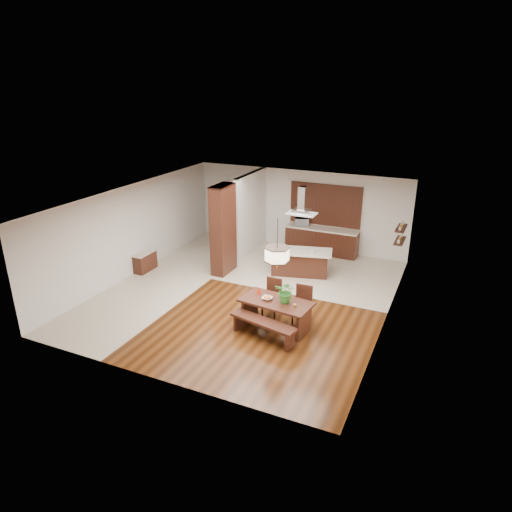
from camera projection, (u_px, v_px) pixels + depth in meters
The scene contains 25 objects.
room_shell at pixel (246, 227), 12.75m from camera, with size 9.00×9.04×2.92m.
tile_hallway at pixel (169, 278), 14.55m from camera, with size 2.50×9.00×0.01m, color beige.
tile_kitchen at pixel (313, 270), 15.13m from camera, with size 5.50×4.00×0.01m, color beige.
soffit_band at pixel (246, 199), 12.45m from camera, with size 8.00×9.00×0.02m, color #422010.
partition_pier at pixel (223, 230), 14.53m from camera, with size 0.45×1.00×2.90m, color black.
partition_stub at pixel (251, 213), 16.31m from camera, with size 0.18×2.40×2.90m, color silver.
hallway_console at pixel (145, 262), 15.02m from camera, with size 0.37×0.88×0.63m, color black.
hallway_doorway at pixel (233, 212), 17.89m from camera, with size 1.10×0.20×2.10m, color black.
rear_counter at pixel (322, 241), 16.50m from camera, with size 2.60×0.62×0.95m.
kitchen_window at pixel (326, 205), 16.26m from camera, with size 2.60×0.08×1.50m, color #9B5D2E.
shelf_lower at pixel (400, 241), 13.70m from camera, with size 0.26×0.90×0.04m, color black.
shelf_upper at pixel (401, 228), 13.55m from camera, with size 0.26×0.90×0.04m, color black.
dining_table at pixel (276, 308), 11.48m from camera, with size 1.89×1.10×0.75m.
dining_bench at pixel (263, 330), 11.08m from camera, with size 1.76×0.39×0.50m, color black, non-canonical shape.
dining_chair_left at pixel (271, 297), 12.16m from camera, with size 0.44×0.44×0.99m, color black, non-canonical shape.
dining_chair_right at pixel (302, 305), 11.72m from camera, with size 0.44×0.44×1.00m, color black, non-canonical shape.
pendant_lantern at pixel (277, 245), 10.87m from camera, with size 0.64×0.64×1.31m, color #FDE6C2, non-canonical shape.
foliage_plant at pixel (286, 292), 11.25m from camera, with size 0.51×0.44×0.57m, color #317B29.
fruit_bowl at pixel (267, 298), 11.48m from camera, with size 0.26×0.26×0.06m, color beige.
napkin_cone at pixel (259, 290), 11.76m from camera, with size 0.13×0.13×0.20m, color #9F210B.
gold_ornament at pixel (295, 306), 11.06m from camera, with size 0.06×0.06×0.09m, color gold.
kitchen_island at pixel (300, 262), 14.69m from camera, with size 2.18×1.35×0.84m.
range_hood at pixel (302, 200), 13.95m from camera, with size 0.90×0.55×0.87m, color silver, non-canonical shape.
island_cup at pixel (312, 251), 14.31m from camera, with size 0.12×0.12×0.10m, color silver.
microwave at pixel (302, 222), 16.61m from camera, with size 0.50×0.34×0.28m, color silver.
Camera 1 is at (5.29, -10.96, 5.93)m, focal length 32.00 mm.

